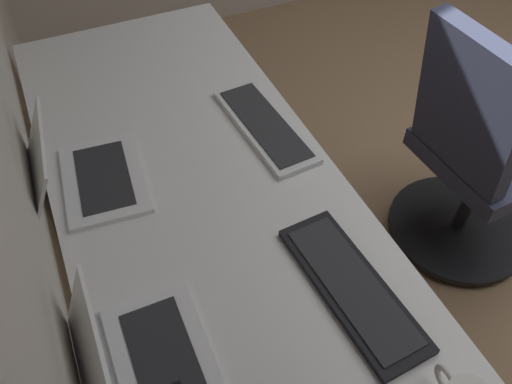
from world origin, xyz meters
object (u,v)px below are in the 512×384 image
(keyboard_main, at_px, (352,287))
(office_chair, at_px, (474,162))
(drawer_pedestal, at_px, (173,208))
(laptop_left, at_px, (138,367))
(laptop_leftmost, at_px, (78,173))
(keyboard_spare, at_px, (265,125))

(keyboard_main, bearing_deg, office_chair, -63.15)
(drawer_pedestal, distance_m, laptop_left, 0.88)
(laptop_leftmost, bearing_deg, drawer_pedestal, -58.96)
(laptop_leftmost, xyz_separation_m, laptop_left, (-0.57, -0.00, -0.00))
(keyboard_main, bearing_deg, laptop_leftmost, 40.73)
(drawer_pedestal, height_order, office_chair, office_chair)
(keyboard_spare, distance_m, office_chair, 0.81)
(drawer_pedestal, xyz_separation_m, laptop_leftmost, (-0.15, 0.26, 0.43))
(laptop_left, bearing_deg, office_chair, -72.57)
(drawer_pedestal, relative_size, laptop_left, 1.99)
(laptop_leftmost, relative_size, keyboard_spare, 0.79)
(drawer_pedestal, bearing_deg, laptop_leftmost, 121.04)
(drawer_pedestal, height_order, keyboard_main, keyboard_main)
(laptop_left, bearing_deg, keyboard_spare, -42.76)
(drawer_pedestal, bearing_deg, keyboard_main, -162.11)
(keyboard_spare, xyz_separation_m, office_chair, (-0.18, -0.73, -0.28))
(drawer_pedestal, xyz_separation_m, keyboard_spare, (-0.14, -0.29, 0.39))
(laptop_leftmost, distance_m, keyboard_spare, 0.54)
(laptop_left, relative_size, keyboard_main, 0.82)
(laptop_leftmost, distance_m, laptop_left, 0.57)
(laptop_left, xyz_separation_m, keyboard_spare, (0.58, -0.54, -0.03))
(drawer_pedestal, relative_size, office_chair, 0.72)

